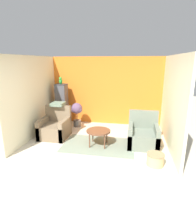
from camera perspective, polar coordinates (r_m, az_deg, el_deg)
ground_plane at (r=4.44m, az=-4.03°, el=-16.43°), size 20.00×20.00×0.00m
wall_back_accent at (r=7.04m, az=2.50°, el=6.39°), size 4.16×0.06×2.49m
wall_left at (r=6.17m, az=-19.14°, el=4.30°), size 0.06×3.20×2.49m
wall_right at (r=5.46m, az=21.69°, el=2.73°), size 0.06×3.20×2.49m
area_rug at (r=5.44m, az=0.13°, el=-10.04°), size 2.02×1.27×0.01m
coffee_table at (r=5.28m, az=0.14°, el=-6.04°), size 0.68×0.68×0.46m
armchair_left at (r=6.08m, az=-12.93°, el=-4.71°), size 0.84×0.87×0.94m
armchair_right at (r=5.49m, az=13.55°, el=-6.97°), size 0.84×0.87×0.94m
birdcage at (r=7.14m, az=-10.93°, el=2.20°), size 0.45×0.45×1.52m
parrot at (r=7.00m, az=-11.29°, el=9.33°), size 0.12×0.22×0.26m
potted_plant at (r=6.83m, az=-6.48°, el=0.21°), size 0.43×0.39×0.88m
wicker_basket at (r=4.63m, az=17.08°, el=-13.55°), size 0.40×0.40×0.28m
throw_pillow at (r=6.17m, az=-12.14°, el=2.41°), size 0.41×0.41×0.10m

